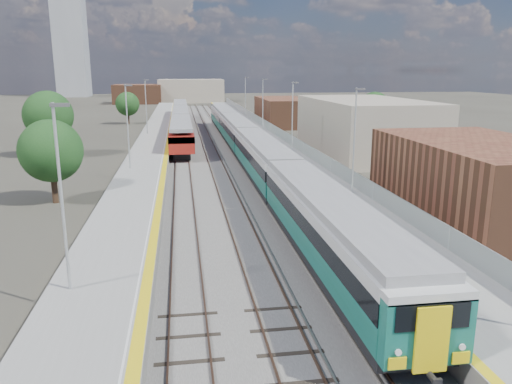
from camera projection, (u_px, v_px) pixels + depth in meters
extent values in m
plane|color=#47443A|center=(226.00, 150.00, 62.35)|extent=(320.00, 320.00, 0.00)
cube|color=#565451|center=(207.00, 147.00, 64.42)|extent=(10.50, 155.00, 0.06)
cube|color=#4C3323|center=(229.00, 143.00, 67.24)|extent=(0.07, 160.00, 0.14)
cube|color=#4C3323|center=(239.00, 143.00, 67.45)|extent=(0.07, 160.00, 0.14)
cube|color=#4C3323|center=(203.00, 144.00, 66.74)|extent=(0.07, 160.00, 0.14)
cube|color=#4C3323|center=(213.00, 144.00, 66.95)|extent=(0.07, 160.00, 0.14)
cube|color=#4C3323|center=(176.00, 144.00, 66.23)|extent=(0.07, 160.00, 0.14)
cube|color=#4C3323|center=(187.00, 144.00, 66.44)|extent=(0.07, 160.00, 0.14)
cube|color=gray|center=(226.00, 143.00, 67.20)|extent=(0.08, 160.00, 0.10)
cube|color=gray|center=(216.00, 144.00, 67.00)|extent=(0.08, 160.00, 0.10)
cube|color=slate|center=(264.00, 142.00, 65.40)|extent=(4.70, 155.00, 1.00)
cube|color=gray|center=(264.00, 139.00, 65.28)|extent=(4.70, 155.00, 0.03)
cube|color=gold|center=(248.00, 139.00, 64.97)|extent=(0.40, 155.00, 0.01)
cube|color=gray|center=(281.00, 134.00, 65.45)|extent=(0.06, 155.00, 1.20)
cylinder|color=#9EA0A3|center=(354.00, 142.00, 35.28)|extent=(0.12, 0.12, 7.50)
cube|color=#4C4C4F|center=(360.00, 89.00, 34.45)|extent=(0.70, 0.18, 0.14)
cylinder|color=#9EA0A3|center=(292.00, 117.00, 54.49)|extent=(0.12, 0.12, 7.50)
cube|color=#4C4C4F|center=(295.00, 82.00, 53.66)|extent=(0.70, 0.18, 0.14)
cylinder|color=#9EA0A3|center=(263.00, 105.00, 73.71)|extent=(0.12, 0.12, 7.50)
cube|color=#4C4C4F|center=(265.00, 79.00, 72.88)|extent=(0.70, 0.18, 0.14)
cylinder|color=#9EA0A3|center=(245.00, 98.00, 92.92)|extent=(0.12, 0.12, 7.50)
cube|color=#4C4C4F|center=(247.00, 77.00, 92.09)|extent=(0.70, 0.18, 0.14)
cube|color=slate|center=(153.00, 145.00, 63.33)|extent=(4.30, 155.00, 1.00)
cube|color=gray|center=(153.00, 141.00, 63.21)|extent=(4.30, 155.00, 0.03)
cube|color=gold|center=(168.00, 140.00, 63.48)|extent=(0.45, 155.00, 0.01)
cube|color=silver|center=(166.00, 140.00, 63.43)|extent=(0.08, 155.00, 0.01)
cylinder|color=#9EA0A3|center=(62.00, 200.00, 19.40)|extent=(0.12, 0.12, 7.50)
cube|color=#4C4C4F|center=(60.00, 105.00, 18.57)|extent=(0.70, 0.18, 0.14)
cylinder|color=#9EA0A3|center=(128.00, 127.00, 44.38)|extent=(0.12, 0.12, 7.50)
cube|color=#4C4C4F|center=(128.00, 85.00, 43.55)|extent=(0.70, 0.18, 0.14)
cylinder|color=#9EA0A3|center=(146.00, 107.00, 69.36)|extent=(0.12, 0.12, 7.50)
cube|color=#4C4C4F|center=(147.00, 80.00, 68.53)|extent=(0.70, 0.18, 0.14)
cube|color=brown|center=(480.00, 180.00, 33.02)|extent=(9.00, 16.00, 5.20)
cube|color=gray|center=(364.00, 127.00, 59.11)|extent=(11.00, 22.00, 6.40)
cube|color=brown|center=(283.00, 112.00, 90.56)|extent=(8.00, 18.00, 4.80)
cube|color=gray|center=(191.00, 91.00, 157.30)|extent=(20.00, 14.00, 7.00)
cube|color=brown|center=(138.00, 94.00, 150.35)|extent=(14.00, 12.00, 5.60)
cube|color=gray|center=(71.00, 42.00, 185.60)|extent=(11.00, 11.00, 40.00)
cube|color=black|center=(328.00, 253.00, 24.72)|extent=(2.72, 19.48, 0.46)
cube|color=#115742|center=(329.00, 237.00, 24.53)|extent=(2.82, 19.48, 1.14)
cube|color=black|center=(329.00, 220.00, 24.32)|extent=(2.88, 19.48, 0.78)
cube|color=silver|center=(330.00, 208.00, 24.17)|extent=(2.82, 19.48, 0.48)
cube|color=gray|center=(330.00, 199.00, 24.07)|extent=(2.50, 19.48, 0.40)
cube|color=black|center=(263.00, 173.00, 43.92)|extent=(2.72, 19.48, 0.46)
cube|color=#115742|center=(263.00, 164.00, 43.73)|extent=(2.82, 19.48, 1.14)
cube|color=black|center=(263.00, 154.00, 43.52)|extent=(2.88, 19.48, 0.78)
cube|color=silver|center=(263.00, 147.00, 43.37)|extent=(2.82, 19.48, 0.48)
cube|color=gray|center=(263.00, 142.00, 43.27)|extent=(2.50, 19.48, 0.40)
cube|color=black|center=(237.00, 142.00, 63.12)|extent=(2.72, 19.48, 0.46)
cube|color=#115742|center=(237.00, 136.00, 62.93)|extent=(2.82, 19.48, 1.14)
cube|color=black|center=(237.00, 128.00, 62.71)|extent=(2.88, 19.48, 0.78)
cube|color=silver|center=(237.00, 124.00, 62.57)|extent=(2.82, 19.48, 0.48)
cube|color=gray|center=(237.00, 120.00, 62.47)|extent=(2.50, 19.48, 0.40)
cube|color=black|center=(224.00, 125.00, 82.32)|extent=(2.72, 19.48, 0.46)
cube|color=#115742|center=(224.00, 120.00, 82.13)|extent=(2.82, 19.48, 1.14)
cube|color=black|center=(224.00, 115.00, 81.91)|extent=(2.88, 19.48, 0.78)
cube|color=silver|center=(223.00, 111.00, 81.77)|extent=(2.82, 19.48, 0.48)
cube|color=gray|center=(223.00, 108.00, 81.67)|extent=(2.50, 19.48, 0.40)
cube|color=#115742|center=(426.00, 330.00, 14.82)|extent=(2.80, 0.60, 2.10)
cube|color=black|center=(433.00, 317.00, 14.38)|extent=(2.30, 0.06, 0.80)
cube|color=#DCC00E|center=(432.00, 340.00, 14.49)|extent=(1.05, 0.10, 2.10)
cube|color=black|center=(182.00, 147.00, 61.79)|extent=(1.88, 15.97, 0.65)
cube|color=maroon|center=(181.00, 134.00, 61.42)|extent=(2.77, 18.78, 1.98)
cube|color=black|center=(181.00, 130.00, 61.31)|extent=(2.83, 18.78, 0.69)
cube|color=gray|center=(181.00, 122.00, 61.07)|extent=(2.47, 18.78, 0.40)
cube|color=black|center=(181.00, 129.00, 80.32)|extent=(1.88, 15.97, 0.65)
cube|color=maroon|center=(181.00, 120.00, 79.95)|extent=(2.77, 18.78, 1.98)
cube|color=black|center=(181.00, 116.00, 79.83)|extent=(2.83, 18.78, 0.69)
cube|color=gray|center=(180.00, 110.00, 79.60)|extent=(2.47, 18.78, 0.40)
cube|color=black|center=(181.00, 118.00, 98.84)|extent=(1.88, 15.97, 0.65)
cube|color=maroon|center=(180.00, 110.00, 98.47)|extent=(2.77, 18.78, 1.98)
cube|color=black|center=(180.00, 108.00, 98.36)|extent=(2.83, 18.78, 0.69)
cube|color=gray|center=(180.00, 103.00, 98.12)|extent=(2.47, 18.78, 0.40)
cylinder|color=#382619|center=(55.00, 189.00, 37.20)|extent=(0.44, 0.44, 2.18)
sphere|color=#183C17|center=(51.00, 151.00, 36.53)|extent=(4.61, 4.61, 4.61)
cylinder|color=#382619|center=(51.00, 145.00, 57.22)|extent=(0.44, 0.44, 2.62)
sphere|color=#183C17|center=(48.00, 115.00, 56.41)|extent=(5.53, 5.53, 5.53)
cylinder|color=#382619|center=(128.00, 119.00, 92.19)|extent=(0.44, 0.44, 2.05)
sphere|color=#183C17|center=(127.00, 104.00, 91.55)|extent=(4.33, 4.33, 4.33)
cylinder|color=#382619|center=(373.00, 128.00, 75.46)|extent=(0.44, 0.44, 2.31)
sphere|color=#183C17|center=(374.00, 108.00, 74.75)|extent=(4.87, 4.87, 4.87)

